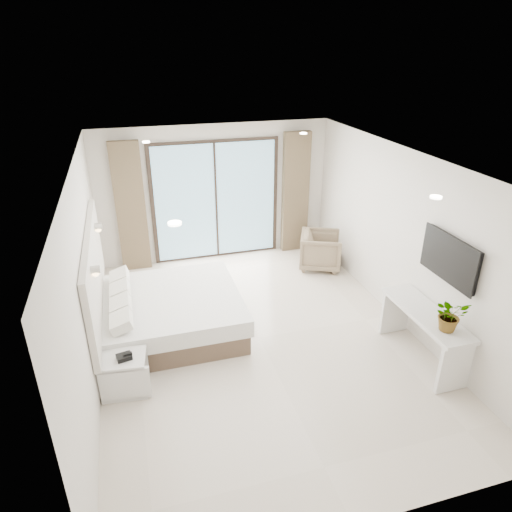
{
  "coord_description": "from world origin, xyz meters",
  "views": [
    {
      "loc": [
        -1.64,
        -5.49,
        4.1
      ],
      "look_at": [
        0.06,
        0.4,
        1.19
      ],
      "focal_mm": 32.0,
      "sensor_mm": 36.0,
      "label": 1
    }
  ],
  "objects_px": {
    "console_desk": "(424,325)",
    "armchair": "(321,249)",
    "nightstand": "(125,374)",
    "bed": "(170,313)"
  },
  "relations": [
    {
      "from": "console_desk",
      "to": "bed",
      "type": "bearing_deg",
      "value": 152.85
    },
    {
      "from": "bed",
      "to": "console_desk",
      "type": "xyz_separation_m",
      "value": [
        3.3,
        -1.69,
        0.25
      ]
    },
    {
      "from": "bed",
      "to": "console_desk",
      "type": "bearing_deg",
      "value": -27.15
    },
    {
      "from": "bed",
      "to": "armchair",
      "type": "height_order",
      "value": "armchair"
    },
    {
      "from": "nightstand",
      "to": "console_desk",
      "type": "distance_m",
      "value": 4.05
    },
    {
      "from": "console_desk",
      "to": "armchair",
      "type": "distance_m",
      "value": 3.08
    },
    {
      "from": "console_desk",
      "to": "armchair",
      "type": "relative_size",
      "value": 1.94
    },
    {
      "from": "nightstand",
      "to": "console_desk",
      "type": "height_order",
      "value": "console_desk"
    },
    {
      "from": "bed",
      "to": "console_desk",
      "type": "distance_m",
      "value": 3.72
    },
    {
      "from": "console_desk",
      "to": "nightstand",
      "type": "bearing_deg",
      "value": 173.2
    }
  ]
}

